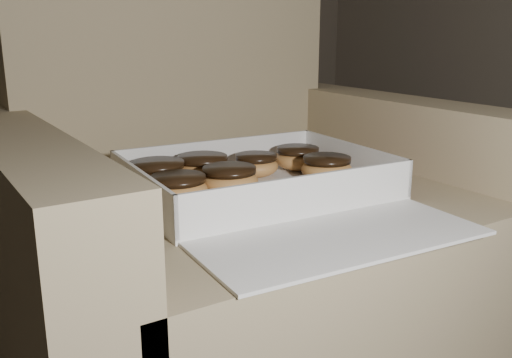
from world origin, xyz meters
The scene contains 14 objects.
armchair centered at (0.47, 0.72, 0.28)m, with size 0.85×0.72×0.89m.
bakery_box centered at (0.46, 0.59, 0.41)m, with size 0.44×0.50×0.07m.
donut_a centered at (0.51, 0.72, 0.43)m, with size 0.08×0.08×0.04m.
donut_b centered at (0.59, 0.62, 0.43)m, with size 0.09×0.09×0.05m.
donut_c centered at (0.60, 0.72, 0.43)m, with size 0.09×0.09×0.04m.
donut_d centered at (0.41, 0.64, 0.43)m, with size 0.09×0.09×0.05m.
donut_e centered at (0.41, 0.73, 0.43)m, with size 0.10×0.10×0.05m.
donut_f centered at (0.32, 0.73, 0.43)m, with size 0.10×0.10×0.05m.
donut_g centered at (0.32, 0.64, 0.43)m, with size 0.09×0.09×0.05m.
crumb_a centered at (0.55, 0.61, 0.41)m, with size 0.01×0.01×0.00m, color black.
crumb_b centered at (0.46, 0.59, 0.41)m, with size 0.01×0.01×0.00m, color black.
crumb_c centered at (0.29, 0.60, 0.41)m, with size 0.01×0.01×0.00m, color black.
crumb_d centered at (0.32, 0.60, 0.41)m, with size 0.01×0.01×0.00m, color black.
crumb_e centered at (0.60, 0.54, 0.41)m, with size 0.01×0.01×0.00m, color black.
Camera 1 is at (-0.04, -0.14, 0.68)m, focal length 40.00 mm.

